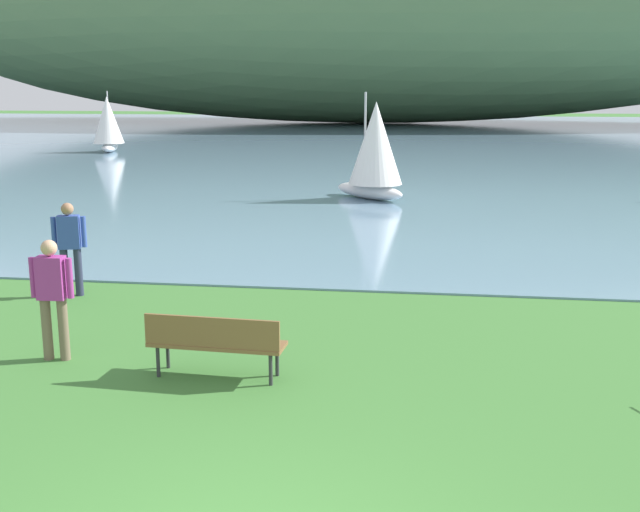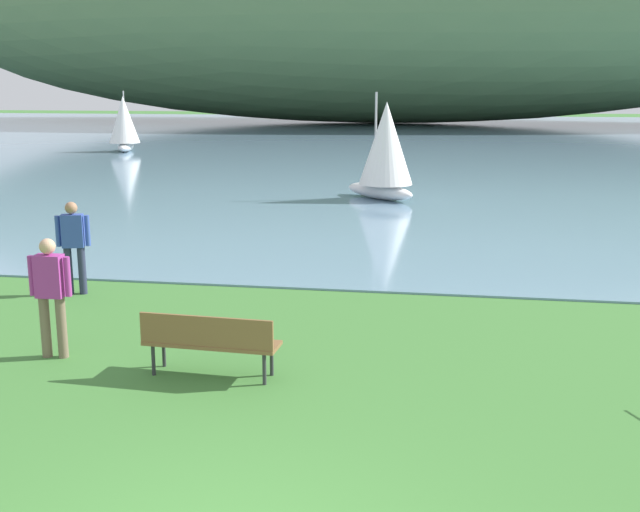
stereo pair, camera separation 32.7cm
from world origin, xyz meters
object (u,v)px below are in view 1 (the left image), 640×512
(sailboat_nearest_to_shore, at_px, (375,150))
(person_at_shoreline, at_px, (70,243))
(park_bench_near_camera, at_px, (215,341))
(person_on_the_grass, at_px, (52,292))
(sailboat_toward_hillside, at_px, (108,124))

(sailboat_nearest_to_shore, bearing_deg, person_at_shoreline, -110.15)
(park_bench_near_camera, height_order, sailboat_nearest_to_shore, sailboat_nearest_to_shore)
(park_bench_near_camera, relative_size, person_at_shoreline, 1.07)
(park_bench_near_camera, distance_m, person_at_shoreline, 5.17)
(person_at_shoreline, bearing_deg, sailboat_nearest_to_shore, 69.85)
(person_on_the_grass, xyz_separation_m, sailboat_nearest_to_shore, (3.32, 15.75, 0.70))
(park_bench_near_camera, xyz_separation_m, sailboat_nearest_to_shore, (0.92, 16.15, 1.16))
(sailboat_nearest_to_shore, bearing_deg, sailboat_toward_hillside, 134.79)
(person_at_shoreline, xyz_separation_m, person_on_the_grass, (1.28, -3.21, 0.00))
(park_bench_near_camera, bearing_deg, sailboat_toward_hillside, 114.99)
(person_on_the_grass, bearing_deg, sailboat_toward_hillside, 111.62)
(person_at_shoreline, distance_m, person_on_the_grass, 3.45)
(sailboat_toward_hillside, bearing_deg, park_bench_near_camera, -65.01)
(person_at_shoreline, height_order, person_on_the_grass, same)
(person_at_shoreline, bearing_deg, park_bench_near_camera, -44.40)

